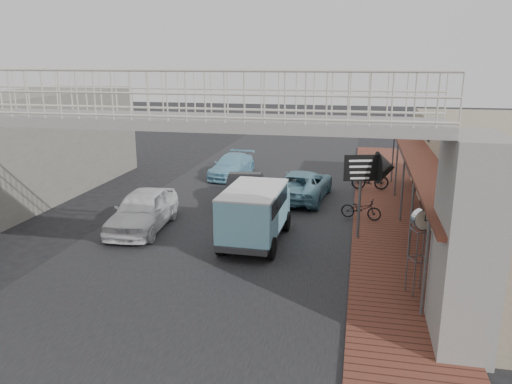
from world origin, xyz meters
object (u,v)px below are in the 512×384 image
at_px(motorcycle_far, 370,179).
at_px(angkot_curb, 303,185).
at_px(dark_sedan, 244,191).
at_px(street_clock, 422,223).
at_px(white_hatchback, 143,210).
at_px(angkot_van, 255,208).
at_px(arrow_sign, 383,169).
at_px(angkot_far, 232,166).
at_px(motorcycle_near, 361,209).

bearing_deg(motorcycle_far, angkot_curb, 116.91).
height_order(dark_sedan, motorcycle_far, dark_sedan).
distance_m(dark_sedan, angkot_curb, 3.04).
bearing_deg(dark_sedan, street_clock, -56.44).
relative_size(angkot_curb, street_clock, 1.99).
bearing_deg(dark_sedan, angkot_curb, 27.23).
relative_size(white_hatchback, motorcycle_far, 2.47).
xyz_separation_m(angkot_van, arrow_sign, (4.48, 1.27, 1.39)).
distance_m(white_hatchback, angkot_far, 9.76).
height_order(angkot_van, street_clock, street_clock).
bearing_deg(arrow_sign, angkot_far, 115.79).
bearing_deg(motorcycle_near, angkot_curb, 55.26).
distance_m(motorcycle_far, arrow_sign, 7.51).
bearing_deg(white_hatchback, angkot_far, 79.15).
distance_m(motorcycle_far, street_clock, 11.92).
relative_size(dark_sedan, motorcycle_near, 2.58).
xyz_separation_m(angkot_van, motorcycle_far, (4.23, 8.48, -0.69)).
xyz_separation_m(angkot_van, motorcycle_near, (3.80, 3.40, -0.81)).
relative_size(motorcycle_near, street_clock, 0.66).
distance_m(white_hatchback, street_clock, 10.90).
relative_size(angkot_van, motorcycle_far, 2.33).
xyz_separation_m(white_hatchback, motorcycle_far, (8.91, 7.88, -0.13)).
bearing_deg(dark_sedan, white_hatchback, -135.62).
distance_m(dark_sedan, angkot_far, 6.00).
distance_m(dark_sedan, angkot_van, 4.93).
distance_m(angkot_curb, motorcycle_far, 3.85).
distance_m(dark_sedan, street_clock, 10.62).
height_order(white_hatchback, angkot_curb, white_hatchback).
bearing_deg(motorcycle_far, street_clock, 179.58).
xyz_separation_m(motorcycle_near, arrow_sign, (0.68, -2.13, 2.20)).
relative_size(white_hatchback, motorcycle_near, 2.77).
bearing_deg(motorcycle_far, angkot_van, 147.39).
relative_size(angkot_far, street_clock, 1.72).
bearing_deg(angkot_van, white_hatchback, 173.94).
relative_size(angkot_curb, angkot_far, 1.15).
bearing_deg(angkot_van, dark_sedan, 109.14).
relative_size(white_hatchback, dark_sedan, 1.07).
height_order(angkot_van, arrow_sign, arrow_sign).
bearing_deg(angkot_curb, street_clock, 120.00).
height_order(angkot_curb, angkot_far, angkot_curb).
distance_m(angkot_curb, angkot_far, 6.00).
distance_m(angkot_far, street_clock, 16.34).
height_order(motorcycle_near, arrow_sign, arrow_sign).
bearing_deg(white_hatchback, arrow_sign, -0.01).
bearing_deg(dark_sedan, arrow_sign, -36.97).
xyz_separation_m(motorcycle_far, arrow_sign, (0.25, -7.21, 2.07)).
relative_size(angkot_curb, angkot_van, 1.14).
relative_size(dark_sedan, angkot_far, 1.00).
distance_m(white_hatchback, angkot_van, 4.76).
bearing_deg(street_clock, angkot_curb, 91.81).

